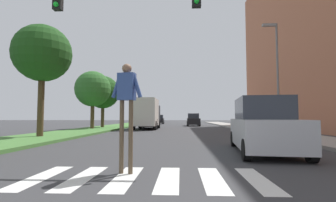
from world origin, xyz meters
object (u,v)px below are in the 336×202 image
sedan_distant (193,120)px  suv_crossing (263,126)px  tree_distant (103,92)px  sedan_midblock (150,121)px  pedestrian_performer (127,100)px  tree_mid (42,54)px  sedan_far_horizon (159,120)px  street_lamp_right (276,68)px  truck_box_delivery (147,113)px  tree_far (93,89)px  traffic_light_gantry (55,21)px

sedan_distant → suv_crossing: bearing=-87.5°
tree_distant → sedan_distant: bearing=39.8°
sedan_midblock → sedan_distant: bearing=57.6°
sedan_midblock → sedan_distant: size_ratio=1.02×
pedestrian_performer → sedan_distant: size_ratio=0.55×
tree_mid → sedan_far_horizon: bearing=82.4°
sedan_far_horizon → street_lamp_right: bearing=-70.2°
pedestrian_performer → street_lamp_right: bearing=56.1°
pedestrian_performer → suv_crossing: 5.54m
tree_distant → sedan_distant: (10.38, 8.64, -3.17)m
sedan_distant → truck_box_delivery: size_ratio=0.73×
tree_distant → pedestrian_performer: bearing=-71.2°
tree_far → sedan_far_horizon: tree_far is taller
tree_mid → sedan_midblock: bearing=70.2°
sedan_far_horizon → truck_box_delivery: 20.03m
tree_far → sedan_far_horizon: size_ratio=1.25×
tree_mid → street_lamp_right: bearing=10.8°
tree_far → traffic_light_gantry: bearing=-74.4°
tree_distant → pedestrian_performer: (7.34, -21.56, -2.32)m
sedan_midblock → sedan_far_horizon: sedan_midblock is taller
street_lamp_right → pedestrian_performer: street_lamp_right is taller
tree_distant → truck_box_delivery: size_ratio=0.91×
traffic_light_gantry → suv_crossing: bearing=12.4°
truck_box_delivery → tree_mid: bearing=-111.7°
street_lamp_right → suv_crossing: (-3.51, -7.92, -3.66)m
traffic_light_gantry → street_lamp_right: bearing=42.0°
truck_box_delivery → tree_distant: bearing=167.2°
sedan_distant → traffic_light_gantry: bearing=-101.7°
tree_far → sedan_distant: (10.43, 11.71, -3.20)m
tree_distant → pedestrian_performer: size_ratio=2.27×
tree_far → street_lamp_right: bearing=-25.0°
tree_mid → truck_box_delivery: 13.10m
traffic_light_gantry → truck_box_delivery: 18.60m
truck_box_delivery → pedestrian_performer: bearing=-83.6°
sedan_distant → sedan_far_horizon: size_ratio=1.01×
sedan_distant → street_lamp_right: bearing=-76.0°
street_lamp_right → sedan_distant: size_ratio=1.65×
suv_crossing → sedan_midblock: suv_crossing is taller
tree_far → sedan_midblock: size_ratio=1.21×
traffic_light_gantry → sedan_midblock: size_ratio=1.76×
pedestrian_performer → sedan_midblock: 22.12m
tree_mid → street_lamp_right: 14.94m
traffic_light_gantry → street_lamp_right: (10.49, 9.44, 0.26)m
tree_mid → traffic_light_gantry: size_ratio=0.81×
tree_mid → traffic_light_gantry: (4.19, -6.64, -0.69)m
tree_far → pedestrian_performer: (7.39, -18.49, -2.35)m
tree_distant → suv_crossing: size_ratio=1.18×
street_lamp_right → suv_crossing: bearing=-113.9°
sedan_far_horizon → suv_crossing: bearing=-79.4°
pedestrian_performer → sedan_far_horizon: pedestrian_performer is taller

